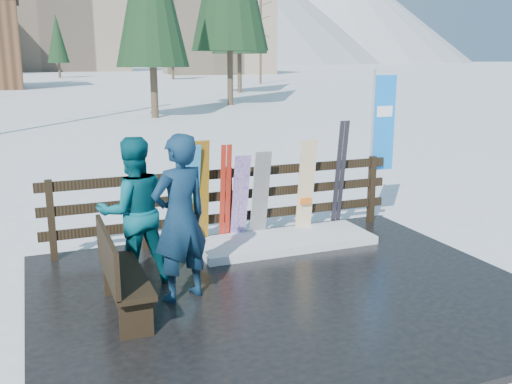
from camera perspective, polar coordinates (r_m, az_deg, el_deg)
name	(u,v)px	position (r m, az deg, el deg)	size (l,w,h in m)	color
ground	(287,296)	(7.14, 3.12, -10.36)	(700.00, 700.00, 0.00)	white
deck	(287,293)	(7.12, 3.12, -10.06)	(6.00, 5.00, 0.08)	black
fence	(228,198)	(8.84, -2.79, -0.61)	(5.60, 0.10, 1.15)	black
snow_patch	(285,241)	(8.72, 2.87, -4.91)	(2.69, 1.00, 0.12)	white
bench	(118,271)	(6.45, -13.60, -7.66)	(0.41, 1.50, 0.97)	black
snowboard_0	(189,197)	(8.41, -6.75, -0.50)	(0.31, 0.03, 1.61)	#2B8FD4
snowboard_1	(185,199)	(8.40, -7.14, -0.65)	(0.30, 0.03, 1.56)	white
snowboard_2	(200,194)	(8.45, -5.65, -0.24)	(0.27, 0.03, 1.63)	orange
snowboard_3	(240,199)	(8.67, -1.59, -0.68)	(0.25, 0.03, 1.40)	silver
snowboard_4	(260,196)	(8.78, 0.44, -0.38)	(0.26, 0.03, 1.43)	black
snowboard_5	(306,188)	(9.08, 5.01, 0.44)	(0.27, 0.03, 1.55)	white
ski_pair_a	(225,194)	(8.65, -3.09, -0.19)	(0.16, 0.21, 1.53)	#B12515
ski_pair_b	(340,175)	(9.42, 8.38, 1.65)	(0.17, 0.24, 1.81)	black
rental_flag	(381,129)	(9.94, 12.38, 6.19)	(0.45, 0.04, 2.60)	silver
person_front	(180,218)	(6.61, -7.61, -2.61)	(0.72, 0.47, 1.96)	#0F334A
person_back	(133,211)	(7.22, -12.16, -1.89)	(0.90, 0.70, 1.86)	#064E5B
resort_buildings	(42,21)	(121.59, -20.65, 15.72)	(73.00, 87.60, 22.60)	tan
trees	(95,22)	(52.76, -15.78, 16.09)	(42.13, 68.70, 13.12)	#382B1E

